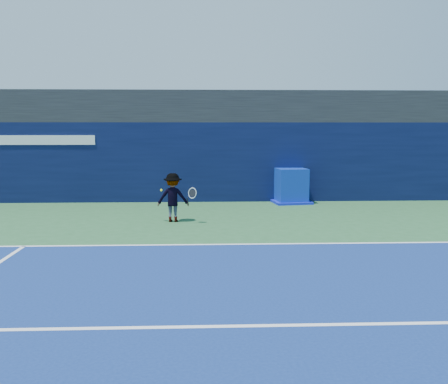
# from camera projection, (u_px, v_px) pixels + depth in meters

# --- Properties ---
(ground) EXTENTS (80.00, 80.00, 0.00)m
(ground) POSITION_uv_depth(u_px,v_px,m) (244.00, 283.00, 9.07)
(ground) COLOR #295B31
(ground) RESTS_ON ground
(baseline) EXTENTS (24.00, 0.10, 0.01)m
(baseline) POSITION_uv_depth(u_px,v_px,m) (234.00, 244.00, 12.04)
(baseline) COLOR white
(baseline) RESTS_ON ground
(service_line) EXTENTS (24.00, 0.10, 0.01)m
(service_line) POSITION_uv_depth(u_px,v_px,m) (255.00, 326.00, 7.09)
(service_line) COLOR white
(service_line) RESTS_ON ground
(stadium_band) EXTENTS (36.00, 3.00, 1.20)m
(stadium_band) POSITION_uv_depth(u_px,v_px,m) (221.00, 108.00, 20.00)
(stadium_band) COLOR black
(stadium_band) RESTS_ON back_wall_assembly
(back_wall_assembly) EXTENTS (36.00, 1.03, 3.00)m
(back_wall_assembly) POSITION_uv_depth(u_px,v_px,m) (222.00, 162.00, 19.28)
(back_wall_assembly) COLOR #091033
(back_wall_assembly) RESTS_ON ground
(equipment_cart) EXTENTS (1.53, 1.53, 1.29)m
(equipment_cart) POSITION_uv_depth(u_px,v_px,m) (291.00, 187.00, 18.71)
(equipment_cart) COLOR #0B289D
(equipment_cart) RESTS_ON ground
(tennis_player) EXTENTS (1.21, 0.67, 1.46)m
(tennis_player) POSITION_uv_depth(u_px,v_px,m) (173.00, 197.00, 14.92)
(tennis_player) COLOR white
(tennis_player) RESTS_ON ground
(tennis_ball) EXTENTS (0.07, 0.07, 0.07)m
(tennis_ball) POSITION_uv_depth(u_px,v_px,m) (161.00, 190.00, 14.87)
(tennis_ball) COLOR #DFF51B
(tennis_ball) RESTS_ON ground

